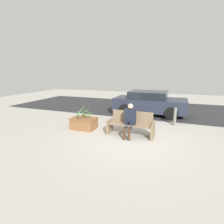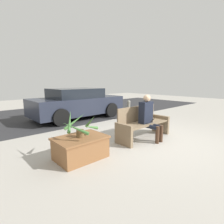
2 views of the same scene
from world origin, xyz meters
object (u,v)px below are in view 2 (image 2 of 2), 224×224
at_px(bench, 142,124).
at_px(parked_car, 77,103).
at_px(person_seated, 148,115).
at_px(potted_plant, 80,126).
at_px(planter_box, 81,147).
at_px(bollard_post, 129,109).

xyz_separation_m(bench, parked_car, (0.09, 3.83, 0.25)).
bearing_deg(person_seated, parked_car, 88.69).
relative_size(potted_plant, parked_car, 0.19).
bearing_deg(potted_plant, planter_box, 87.08).
bearing_deg(bench, bollard_post, 51.55).
relative_size(bench, planter_box, 1.68).
relative_size(person_seated, planter_box, 1.19).
xyz_separation_m(bench, person_seated, (0.00, -0.20, 0.28)).
relative_size(bench, person_seated, 1.42).
relative_size(parked_car, bollard_post, 4.81).
distance_m(planter_box, potted_plant, 0.47).
bearing_deg(person_seated, bollard_post, 54.19).
height_order(potted_plant, bollard_post, potted_plant).
xyz_separation_m(bench, bollard_post, (1.60, 2.01, 0.02)).
height_order(potted_plant, parked_car, parked_car).
distance_m(bench, bollard_post, 2.57).
xyz_separation_m(person_seated, bollard_post, (1.60, 2.21, -0.26)).
relative_size(person_seated, bollard_post, 1.52).
bearing_deg(planter_box, potted_plant, -92.92).
bearing_deg(potted_plant, bollard_post, 28.26).
relative_size(planter_box, potted_plant, 1.38).
bearing_deg(potted_plant, bench, 0.01).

